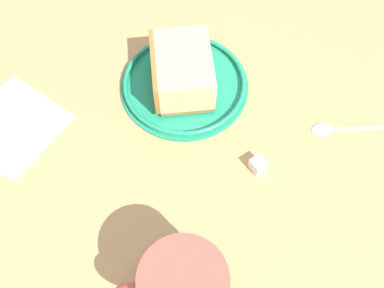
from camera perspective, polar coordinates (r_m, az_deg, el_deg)
ground_plane at (r=55.64cm, az=-2.57°, el=-1.34°), size 157.43×157.43×3.38cm
small_plate at (r=58.69cm, az=-1.02°, el=8.12°), size 17.60×17.60×1.28cm
cake_slice at (r=56.43cm, az=-1.34°, el=9.80°), size 12.37×12.64×5.53cm
tea_mug at (r=43.77cm, az=-1.28°, el=-18.76°), size 9.66×9.32×9.18cm
teaspoon at (r=58.49cm, az=19.50°, el=2.08°), size 10.84×10.37×0.80cm
folded_napkin at (r=60.09cm, az=-22.86°, el=2.33°), size 13.21×13.29×0.60cm
sugar_cube at (r=52.69cm, az=8.86°, el=-2.76°), size 2.05×2.05×1.74cm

